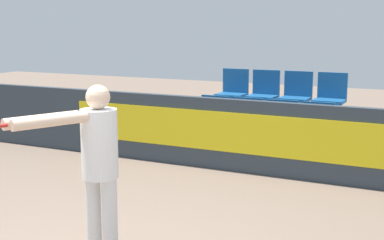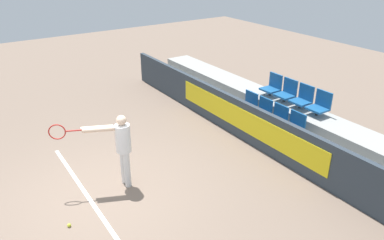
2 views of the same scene
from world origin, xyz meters
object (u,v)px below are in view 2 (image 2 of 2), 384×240
(stadium_chair_3, at_px, (294,126))
(stadium_chair_1, at_px, (262,111))
(stadium_chair_0, at_px, (248,104))
(stadium_chair_5, at_px, (287,92))
(stadium_chair_7, at_px, (320,105))
(tennis_player, at_px, (119,144))
(tennis_ball, at_px, (69,225))
(stadium_chair_6, at_px, (303,98))
(stadium_chair_2, at_px, (277,118))
(stadium_chair_4, at_px, (272,86))

(stadium_chair_3, bearing_deg, stadium_chair_1, 180.00)
(stadium_chair_0, height_order, stadium_chair_5, stadium_chair_5)
(stadium_chair_0, height_order, stadium_chair_3, same)
(stadium_chair_5, relative_size, stadium_chair_7, 1.00)
(stadium_chair_5, distance_m, tennis_player, 4.92)
(tennis_ball, bearing_deg, stadium_chair_3, 87.41)
(stadium_chair_0, height_order, tennis_ball, stadium_chair_0)
(stadium_chair_5, height_order, stadium_chair_6, same)
(stadium_chair_6, bearing_deg, stadium_chair_7, 0.00)
(stadium_chair_6, relative_size, tennis_player, 0.38)
(stadium_chair_2, height_order, stadium_chair_4, stadium_chair_4)
(tennis_player, bearing_deg, stadium_chair_2, 108.27)
(stadium_chair_3, xyz_separation_m, stadium_chair_7, (0.00, 0.87, 0.36))
(stadium_chair_2, xyz_separation_m, tennis_player, (-0.37, -4.05, 0.34))
(stadium_chair_7, bearing_deg, stadium_chair_2, -122.15)
(stadium_chair_5, distance_m, stadium_chair_6, 0.54)
(stadium_chair_4, height_order, tennis_ball, stadium_chair_4)
(stadium_chair_3, relative_size, stadium_chair_5, 1.00)
(stadium_chair_3, relative_size, tennis_ball, 9.07)
(stadium_chair_2, xyz_separation_m, stadium_chair_7, (0.54, 0.87, 0.36))
(stadium_chair_1, height_order, stadium_chair_2, same)
(stadium_chair_2, distance_m, stadium_chair_3, 0.54)
(stadium_chair_0, bearing_deg, stadium_chair_5, 57.85)
(stadium_chair_6, relative_size, stadium_chair_7, 1.00)
(stadium_chair_1, xyz_separation_m, tennis_ball, (0.85, -5.39, -0.58))
(stadium_chair_2, height_order, stadium_chair_6, stadium_chair_6)
(stadium_chair_1, bearing_deg, stadium_chair_3, 0.00)
(stadium_chair_2, bearing_deg, stadium_chair_3, 0.00)
(stadium_chair_6, bearing_deg, stadium_chair_3, -57.85)
(stadium_chair_0, bearing_deg, stadium_chair_4, 90.00)
(stadium_chair_3, distance_m, tennis_ball, 5.42)
(stadium_chair_1, bearing_deg, tennis_player, -87.55)
(stadium_chair_0, xyz_separation_m, tennis_ball, (1.39, -5.39, -0.58))
(tennis_ball, bearing_deg, stadium_chair_0, 104.46)
(stadium_chair_1, distance_m, stadium_chair_6, 1.08)
(stadium_chair_0, distance_m, stadium_chair_3, 1.63)
(stadium_chair_1, distance_m, stadium_chair_7, 1.44)
(stadium_chair_4, bearing_deg, stadium_chair_2, -38.50)
(stadium_chair_1, bearing_deg, tennis_ball, -81.08)
(stadium_chair_7, distance_m, tennis_player, 5.00)
(stadium_chair_3, bearing_deg, stadium_chair_2, 180.00)
(stadium_chair_0, relative_size, tennis_player, 0.38)
(stadium_chair_6, xyz_separation_m, tennis_ball, (0.30, -6.25, -0.94))
(stadium_chair_0, relative_size, stadium_chair_7, 1.00)
(stadium_chair_2, height_order, stadium_chair_7, stadium_chair_7)
(tennis_ball, bearing_deg, stadium_chair_7, 87.77)
(stadium_chair_4, distance_m, stadium_chair_5, 0.54)
(stadium_chair_1, relative_size, stadium_chair_5, 1.00)
(stadium_chair_5, xyz_separation_m, stadium_chair_6, (0.54, 0.00, 0.00))
(stadium_chair_6, xyz_separation_m, tennis_player, (-0.37, -4.91, -0.01))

